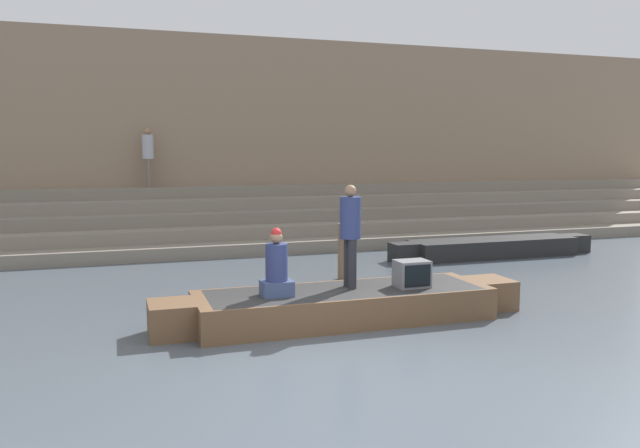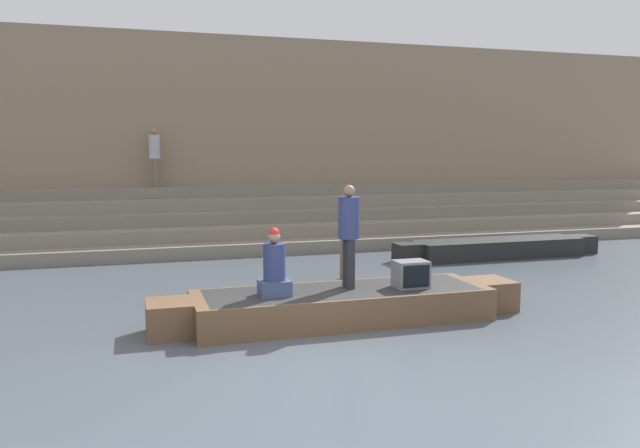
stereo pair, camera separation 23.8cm
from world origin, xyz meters
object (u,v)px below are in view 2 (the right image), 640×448
(rowboat_main, at_px, (342,304))
(person_on_steps, at_px, (155,153))
(tv_set, at_px, (411,274))
(mooring_post, at_px, (345,251))
(person_standing, at_px, (349,229))
(person_rowing, at_px, (274,269))
(moored_boat_shore, at_px, (498,248))

(rowboat_main, bearing_deg, person_on_steps, 100.57)
(tv_set, relative_size, person_on_steps, 0.30)
(tv_set, relative_size, mooring_post, 0.45)
(person_on_steps, bearing_deg, rowboat_main, 21.13)
(rowboat_main, bearing_deg, person_standing, 35.52)
(rowboat_main, relative_size, person_rowing, 5.80)
(mooring_post, xyz_separation_m, person_on_steps, (-3.49, 6.70, 2.01))
(person_on_steps, bearing_deg, person_standing, 22.10)
(person_rowing, distance_m, mooring_post, 3.79)
(person_rowing, height_order, moored_boat_shore, person_rowing)
(rowboat_main, distance_m, mooring_post, 3.22)
(person_rowing, xyz_separation_m, moored_boat_shore, (6.77, 4.50, -0.66))
(rowboat_main, bearing_deg, moored_boat_shore, 34.68)
(rowboat_main, height_order, person_standing, person_standing)
(mooring_post, distance_m, person_on_steps, 7.81)
(person_standing, distance_m, tv_set, 1.23)
(person_standing, height_order, person_rowing, person_standing)
(tv_set, bearing_deg, rowboat_main, -179.82)
(tv_set, height_order, person_on_steps, person_on_steps)
(person_standing, bearing_deg, person_rowing, -168.48)
(person_rowing, bearing_deg, person_standing, 14.37)
(mooring_post, bearing_deg, rowboat_main, -109.91)
(mooring_post, bearing_deg, tv_set, -89.87)
(person_rowing, relative_size, tv_set, 1.97)
(tv_set, xyz_separation_m, mooring_post, (-0.01, 3.16, -0.13))
(person_standing, relative_size, moored_boat_shore, 0.29)
(person_rowing, height_order, tv_set, person_rowing)
(moored_boat_shore, distance_m, mooring_post, 4.81)
(person_standing, distance_m, person_on_steps, 9.99)
(tv_set, height_order, mooring_post, mooring_post)
(rowboat_main, distance_m, person_on_steps, 10.27)
(person_rowing, height_order, mooring_post, person_rowing)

